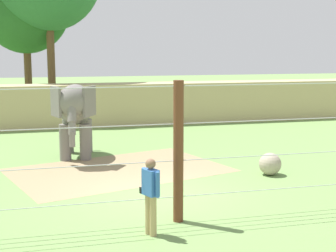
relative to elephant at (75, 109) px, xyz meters
name	(u,v)px	position (x,y,z in m)	size (l,w,h in m)	color
ground_plane	(159,194)	(1.83, -5.28, -1.81)	(120.00, 120.00, 0.00)	#6B8E4C
dirt_patch	(119,170)	(1.21, -2.29, -1.80)	(6.76, 4.43, 0.01)	#937F5B
embankment_wall	(100,105)	(1.83, 7.64, -0.72)	(36.00, 1.80, 2.17)	tan
elephant	(75,109)	(0.00, 0.00, 0.00)	(1.72, 3.67, 2.73)	slate
enrichment_ball	(270,164)	(5.74, -4.12, -1.45)	(0.71, 0.71, 0.71)	tan
cable_fence	(181,152)	(1.81, -7.52, -0.17)	(12.17, 0.24, 3.26)	brown
zookeeper	(151,193)	(0.95, -8.20, -0.88)	(0.37, 0.56, 1.67)	tan
tree_behind_wall	(25,7)	(-1.81, 13.22, 4.59)	(5.22, 5.22, 9.16)	brown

